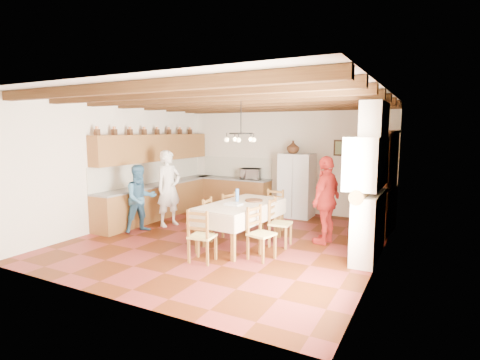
% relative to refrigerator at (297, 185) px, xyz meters
% --- Properties ---
extents(floor, '(6.00, 6.50, 0.02)m').
position_rel_refrigerator_xyz_m(floor, '(-0.55, -2.71, -0.86)').
color(floor, '#4D1E0A').
rests_on(floor, ground).
extents(ceiling, '(6.00, 6.50, 0.02)m').
position_rel_refrigerator_xyz_m(ceiling, '(-0.55, -2.71, 2.16)').
color(ceiling, silver).
rests_on(ceiling, ground).
extents(wall_back, '(6.00, 0.02, 3.00)m').
position_rel_refrigerator_xyz_m(wall_back, '(-0.55, 0.55, 0.65)').
color(wall_back, '#F1DFC9').
rests_on(wall_back, ground).
extents(wall_front, '(6.00, 0.02, 3.00)m').
position_rel_refrigerator_xyz_m(wall_front, '(-0.55, -5.97, 0.65)').
color(wall_front, '#F1DFC9').
rests_on(wall_front, ground).
extents(wall_left, '(0.02, 6.50, 3.00)m').
position_rel_refrigerator_xyz_m(wall_left, '(-3.56, -2.71, 0.65)').
color(wall_left, '#F1DFC9').
rests_on(wall_left, ground).
extents(wall_right, '(0.02, 6.50, 3.00)m').
position_rel_refrigerator_xyz_m(wall_right, '(2.46, -2.71, 0.65)').
color(wall_right, '#F1DFC9').
rests_on(wall_right, ground).
extents(ceiling_beams, '(6.00, 6.30, 0.16)m').
position_rel_refrigerator_xyz_m(ceiling_beams, '(-0.55, -2.71, 2.06)').
color(ceiling_beams, '#341C0D').
rests_on(ceiling_beams, ground).
extents(lower_cabinets_left, '(0.60, 4.30, 0.86)m').
position_rel_refrigerator_xyz_m(lower_cabinets_left, '(-3.25, -1.66, -0.42)').
color(lower_cabinets_left, brown).
rests_on(lower_cabinets_left, ground).
extents(lower_cabinets_back, '(2.30, 0.60, 0.86)m').
position_rel_refrigerator_xyz_m(lower_cabinets_back, '(-2.10, 0.24, -0.42)').
color(lower_cabinets_back, brown).
rests_on(lower_cabinets_back, ground).
extents(countertop_left, '(0.62, 4.30, 0.04)m').
position_rel_refrigerator_xyz_m(countertop_left, '(-3.25, -1.66, 0.03)').
color(countertop_left, slate).
rests_on(countertop_left, lower_cabinets_left).
extents(countertop_back, '(2.34, 0.62, 0.04)m').
position_rel_refrigerator_xyz_m(countertop_back, '(-2.10, 0.24, 0.03)').
color(countertop_back, slate).
rests_on(countertop_back, lower_cabinets_back).
extents(backsplash_left, '(0.03, 4.30, 0.60)m').
position_rel_refrigerator_xyz_m(backsplash_left, '(-3.54, -1.66, 0.35)').
color(backsplash_left, beige).
rests_on(backsplash_left, ground).
extents(backsplash_back, '(2.30, 0.03, 0.60)m').
position_rel_refrigerator_xyz_m(backsplash_back, '(-2.10, 0.53, 0.35)').
color(backsplash_back, beige).
rests_on(backsplash_back, ground).
extents(upper_cabinets, '(0.35, 4.20, 0.70)m').
position_rel_refrigerator_xyz_m(upper_cabinets, '(-3.38, -1.66, 1.00)').
color(upper_cabinets, brown).
rests_on(upper_cabinets, ground).
extents(fireplace, '(0.56, 1.60, 2.80)m').
position_rel_refrigerator_xyz_m(fireplace, '(2.17, -2.51, 0.55)').
color(fireplace, beige).
rests_on(fireplace, ground).
extents(wall_picture, '(0.34, 0.03, 0.42)m').
position_rel_refrigerator_xyz_m(wall_picture, '(1.00, 0.52, 1.00)').
color(wall_picture, black).
rests_on(wall_picture, ground).
extents(refrigerator, '(0.85, 0.70, 1.70)m').
position_rel_refrigerator_xyz_m(refrigerator, '(0.00, 0.00, 0.00)').
color(refrigerator, silver).
rests_on(refrigerator, floor).
extents(hutch, '(0.64, 1.31, 2.31)m').
position_rel_refrigerator_xyz_m(hutch, '(2.20, -0.66, 0.30)').
color(hutch, '#3C2914').
rests_on(hutch, floor).
extents(dining_table, '(1.19, 2.07, 0.87)m').
position_rel_refrigerator_xyz_m(dining_table, '(-0.14, -2.95, -0.07)').
color(dining_table, beige).
rests_on(dining_table, floor).
extents(chandelier, '(0.47, 0.47, 0.03)m').
position_rel_refrigerator_xyz_m(chandelier, '(-0.14, -2.95, 1.40)').
color(chandelier, black).
rests_on(chandelier, ground).
extents(chair_left_near, '(0.46, 0.47, 0.96)m').
position_rel_refrigerator_xyz_m(chair_left_near, '(-0.93, -3.26, -0.37)').
color(chair_left_near, brown).
rests_on(chair_left_near, floor).
extents(chair_left_far, '(0.50, 0.51, 0.96)m').
position_rel_refrigerator_xyz_m(chair_left_far, '(-0.85, -2.45, -0.37)').
color(chair_left_far, brown).
rests_on(chair_left_far, floor).
extents(chair_right_near, '(0.48, 0.50, 0.96)m').
position_rel_refrigerator_xyz_m(chair_right_near, '(0.57, -3.52, -0.37)').
color(chair_right_near, brown).
rests_on(chair_right_near, floor).
extents(chair_right_far, '(0.43, 0.45, 0.96)m').
position_rel_refrigerator_xyz_m(chair_right_far, '(0.58, -2.63, -0.37)').
color(chair_right_far, brown).
rests_on(chair_right_far, floor).
extents(chair_end_near, '(0.46, 0.45, 0.96)m').
position_rel_refrigerator_xyz_m(chair_end_near, '(-0.30, -4.12, -0.37)').
color(chair_end_near, brown).
rests_on(chair_end_near, floor).
extents(chair_end_far, '(0.43, 0.41, 0.96)m').
position_rel_refrigerator_xyz_m(chair_end_far, '(0.02, -1.70, -0.37)').
color(chair_end_far, brown).
rests_on(chair_end_far, floor).
extents(person_man, '(0.60, 0.77, 1.84)m').
position_rel_refrigerator_xyz_m(person_man, '(-2.43, -2.36, 0.07)').
color(person_man, silver).
rests_on(person_man, floor).
extents(person_woman_blue, '(0.84, 0.92, 1.54)m').
position_rel_refrigerator_xyz_m(person_woman_blue, '(-2.64, -3.11, -0.08)').
color(person_woman_blue, '#37678D').
rests_on(person_woman_blue, floor).
extents(person_woman_red, '(0.63, 1.12, 1.80)m').
position_rel_refrigerator_xyz_m(person_woman_red, '(1.33, -2.00, 0.05)').
color(person_woman_red, '#AE221C').
rests_on(person_woman_red, floor).
extents(microwave, '(0.64, 0.50, 0.31)m').
position_rel_refrigerator_xyz_m(microwave, '(-1.49, 0.24, 0.21)').
color(microwave, silver).
rests_on(microwave, countertop_back).
extents(fridge_vase, '(0.39, 0.39, 0.34)m').
position_rel_refrigerator_xyz_m(fridge_vase, '(-0.12, 0.00, 1.02)').
color(fridge_vase, '#3C2914').
rests_on(fridge_vase, refrigerator).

